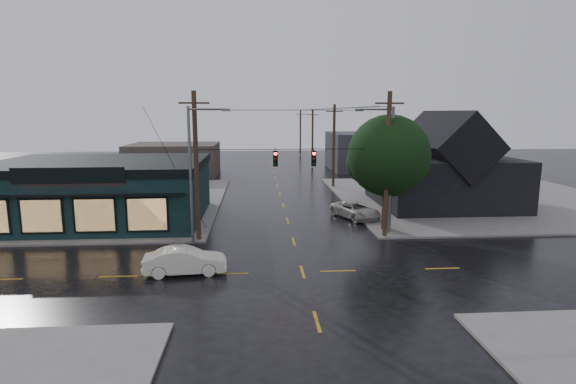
{
  "coord_description": "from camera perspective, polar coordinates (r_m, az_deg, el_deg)",
  "views": [
    {
      "loc": [
        -2.47,
        -23.67,
        8.77
      ],
      "look_at": [
        -0.49,
        4.5,
        3.73
      ],
      "focal_mm": 28.0,
      "sensor_mm": 36.0,
      "label": 1
    }
  ],
  "objects": [
    {
      "name": "streetlight_nw",
      "position": [
        31.05,
        -11.94,
        -6.51
      ],
      "size": [
        5.4,
        0.3,
        9.15
      ],
      "primitive_type": null,
      "color": "slate",
      "rests_on": "ground"
    },
    {
      "name": "sedan_cream",
      "position": [
        25.49,
        -12.93,
        -8.51
      ],
      "size": [
        4.59,
        1.95,
        1.47
      ],
      "primitive_type": "imported",
      "rotation": [
        0.0,
        0.0,
        1.66
      ],
      "color": "#EBEBCF",
      "rests_on": "ground"
    },
    {
      "name": "ground_plane",
      "position": [
        25.36,
        1.85,
        -10.11
      ],
      "size": [
        160.0,
        160.0,
        0.0
      ],
      "primitive_type": "plane",
      "color": "black"
    },
    {
      "name": "corner_tree",
      "position": [
        33.51,
        12.66,
        4.47
      ],
      "size": [
        5.98,
        5.98,
        8.48
      ],
      "color": "black",
      "rests_on": "ground"
    },
    {
      "name": "utility_pole_far_a",
      "position": [
        53.17,
        5.75,
        0.58
      ],
      "size": [
        2.0,
        0.32,
        9.65
      ],
      "primitive_type": null,
      "color": "black",
      "rests_on": "ground"
    },
    {
      "name": "suv_silver",
      "position": [
        37.95,
        8.59,
        -2.29
      ],
      "size": [
        4.06,
        5.44,
        1.37
      ],
      "primitive_type": "imported",
      "rotation": [
        0.0,
        0.0,
        0.41
      ],
      "color": "#ABA69E",
      "rests_on": "ground"
    },
    {
      "name": "sidewalk_ne",
      "position": [
        49.87,
        22.83,
        -0.72
      ],
      "size": [
        28.0,
        28.0,
        0.15
      ],
      "primitive_type": "cube",
      "color": "slate",
      "rests_on": "ground"
    },
    {
      "name": "streetlight_ne",
      "position": [
        33.46,
        12.63,
        -5.32
      ],
      "size": [
        5.4,
        0.3,
        9.15
      ],
      "primitive_type": null,
      "color": "slate",
      "rests_on": "ground"
    },
    {
      "name": "bg_building_west",
      "position": [
        65.03,
        -14.25,
        4.01
      ],
      "size": [
        12.0,
        10.0,
        4.4
      ],
      "primitive_type": "cube",
      "color": "#382E29",
      "rests_on": "ground"
    },
    {
      "name": "utility_pole_far_b",
      "position": [
        72.76,
        3.09,
        3.18
      ],
      "size": [
        2.0,
        0.32,
        9.15
      ],
      "primitive_type": null,
      "color": "black",
      "rests_on": "ground"
    },
    {
      "name": "utility_pole_ne",
      "position": [
        32.67,
        12.13,
        -5.68
      ],
      "size": [
        2.0,
        0.32,
        10.15
      ],
      "primitive_type": null,
      "color": "black",
      "rests_on": "ground"
    },
    {
      "name": "ne_building",
      "position": [
        44.47,
        19.18,
        4.02
      ],
      "size": [
        12.6,
        11.6,
        8.75
      ],
      "color": "black",
      "rests_on": "ground"
    },
    {
      "name": "utility_pole_nw",
      "position": [
        31.67,
        -11.23,
        -6.15
      ],
      "size": [
        2.0,
        0.32,
        10.15
      ],
      "primitive_type": null,
      "color": "black",
      "rests_on": "ground"
    },
    {
      "name": "utility_pole_far_c",
      "position": [
        92.52,
        1.56,
        4.68
      ],
      "size": [
        2.0,
        0.32,
        9.15
      ],
      "primitive_type": null,
      "color": "black",
      "rests_on": "ground"
    },
    {
      "name": "span_signal_assembly",
      "position": [
        30.43,
        0.84,
        4.33
      ],
      "size": [
        13.0,
        0.48,
        1.23
      ],
      "color": "black",
      "rests_on": "ground"
    },
    {
      "name": "bg_building_east",
      "position": [
        71.36,
        11.04,
        5.14
      ],
      "size": [
        14.0,
        12.0,
        5.6
      ],
      "primitive_type": "cube",
      "color": "#2C2D32",
      "rests_on": "ground"
    },
    {
      "name": "pizza_shop",
      "position": [
        39.19,
        -22.61,
        0.22
      ],
      "size": [
        16.3,
        12.34,
        4.9
      ],
      "color": "black",
      "rests_on": "ground"
    },
    {
      "name": "sidewalk_nw",
      "position": [
        47.85,
        -25.44,
        -1.34
      ],
      "size": [
        28.0,
        28.0,
        0.15
      ],
      "primitive_type": "cube",
      "color": "slate",
      "rests_on": "ground"
    }
  ]
}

